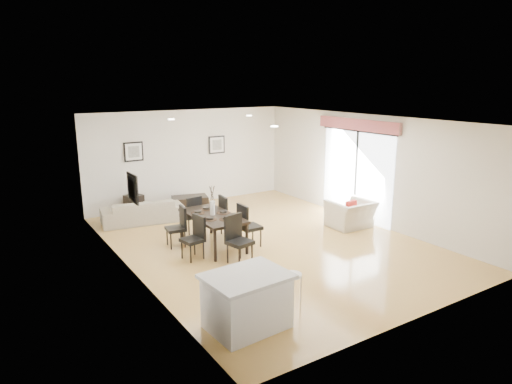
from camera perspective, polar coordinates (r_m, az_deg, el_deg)
ground at (r=10.19m, az=1.26°, el=-6.29°), size 8.00×8.00×0.00m
wall_back at (r=13.25m, az=-8.42°, el=4.31°), size 6.00×0.04×2.70m
wall_front at (r=6.98m, az=20.02°, el=-4.98°), size 6.00×0.04×2.70m
wall_left at (r=8.55m, az=-15.64°, el=-1.27°), size 0.04×8.00×2.70m
wall_right at (r=11.72m, az=13.59°, el=2.84°), size 0.04×8.00×2.70m
ceiling at (r=9.60m, az=1.34°, el=9.03°), size 6.00×8.00×0.02m
sofa at (r=11.84m, az=-14.01°, el=-2.34°), size 2.09×1.08×0.58m
armchair at (r=11.35m, az=11.75°, el=-2.71°), size 1.05×0.92×0.66m
courtyard_plant_a at (r=13.88m, az=22.39°, el=-0.39°), size 0.69×0.61×0.70m
courtyard_plant_b at (r=14.56m, az=19.16°, el=0.53°), size 0.43×0.43×0.71m
dining_table at (r=9.80m, az=-5.44°, el=-3.25°), size 0.86×1.70×0.71m
dining_chair_wnear at (r=9.24m, az=-7.58°, el=-5.31°), size 0.46×0.46×0.88m
dining_chair_wfar at (r=9.96m, az=-9.62°, el=-3.99°), size 0.44×0.44×0.88m
dining_chair_enear at (r=9.75m, az=-1.16°, el=-3.92°), size 0.43×0.43×0.95m
dining_chair_efar at (r=10.46m, az=-3.61°, el=-2.72°), size 0.46×0.46×0.95m
dining_chair_head at (r=8.94m, az=-2.42°, el=-5.55°), size 0.51×0.51×0.96m
dining_chair_foot at (r=10.75m, az=-7.96°, el=-2.56°), size 0.45×0.45×0.89m
vase at (r=9.71m, az=-5.48°, el=-1.48°), size 0.77×1.21×0.64m
coffee_table at (r=12.76m, az=-8.26°, el=-1.38°), size 1.07×0.80×0.38m
side_table at (r=12.59m, az=-14.98°, el=-1.55°), size 0.51×0.51×0.54m
table_lamp at (r=12.47m, az=-15.13°, el=0.73°), size 0.20×0.20×0.38m
cushion at (r=11.16m, az=11.79°, el=-1.88°), size 0.33×0.14×0.32m
kitchen_island at (r=6.73m, az=-1.14°, el=-13.45°), size 1.23×0.98×0.82m
bar_stool at (r=7.08m, az=4.55°, el=-10.82°), size 0.29×0.29×0.64m
framed_print_back_left at (r=12.62m, az=-15.06°, el=4.89°), size 0.52×0.04×0.52m
framed_print_back_right at (r=13.57m, az=-4.93°, el=5.91°), size 0.52×0.04×0.52m
framed_print_left_wall at (r=8.30m, az=-15.16°, el=0.46°), size 0.04×0.52×0.52m
sliding_door at (r=11.84m, az=12.48°, el=4.55°), size 0.12×2.70×2.57m
courtyard at (r=14.72m, az=19.66°, el=2.90°), size 6.00×6.00×2.00m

